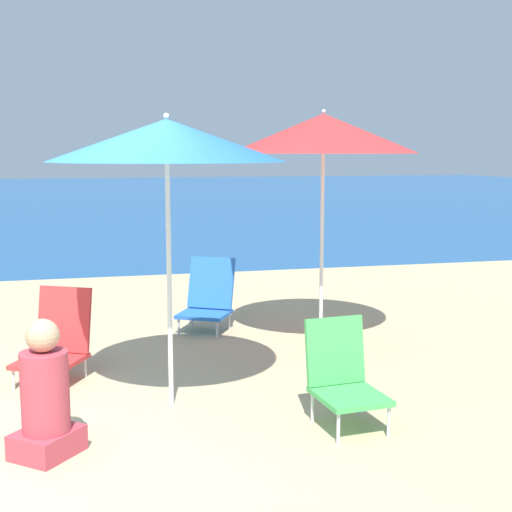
# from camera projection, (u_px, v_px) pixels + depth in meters

# --- Properties ---
(ground_plane) EXTENTS (60.00, 60.00, 0.00)m
(ground_plane) POSITION_uv_depth(u_px,v_px,m) (18.00, 450.00, 4.52)
(ground_plane) COLOR #C6B284
(sea_water) EXTENTS (60.00, 40.00, 0.01)m
(sea_water) POSITION_uv_depth(u_px,v_px,m) (69.00, 196.00, 29.74)
(sea_water) COLOR #1E5699
(sea_water) RESTS_ON ground
(beach_umbrella_red) EXTENTS (1.79, 1.79, 2.27)m
(beach_umbrella_red) POSITION_uv_depth(u_px,v_px,m) (323.00, 134.00, 6.71)
(beach_umbrella_red) COLOR white
(beach_umbrella_red) RESTS_ON ground
(beach_umbrella_blue) EXTENTS (1.70, 1.70, 2.15)m
(beach_umbrella_blue) POSITION_uv_depth(u_px,v_px,m) (167.00, 141.00, 5.06)
(beach_umbrella_blue) COLOR white
(beach_umbrella_blue) RESTS_ON ground
(beach_chair_green) EXTENTS (0.48, 0.58, 0.72)m
(beach_chair_green) POSITION_uv_depth(u_px,v_px,m) (343.00, 375.00, 4.92)
(beach_chair_green) COLOR silver
(beach_chair_green) RESTS_ON ground
(beach_chair_red) EXTENTS (0.69, 0.73, 0.75)m
(beach_chair_red) POSITION_uv_depth(u_px,v_px,m) (57.00, 340.00, 5.90)
(beach_chair_red) COLOR silver
(beach_chair_red) RESTS_ON ground
(beach_chair_blue) EXTENTS (0.71, 0.73, 0.75)m
(beach_chair_blue) POSITION_uv_depth(u_px,v_px,m) (208.00, 297.00, 7.55)
(beach_chair_blue) COLOR silver
(beach_chair_blue) RESTS_ON ground
(person_seated_near) EXTENTS (0.50, 0.50, 0.87)m
(person_seated_near) POSITION_uv_depth(u_px,v_px,m) (45.00, 399.00, 4.40)
(person_seated_near) COLOR #BF3F4C
(person_seated_near) RESTS_ON ground
(water_bottle) EXTENTS (0.07, 0.07, 0.26)m
(water_bottle) POSITION_uv_depth(u_px,v_px,m) (33.00, 391.00, 5.32)
(water_bottle) COLOR silver
(water_bottle) RESTS_ON ground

